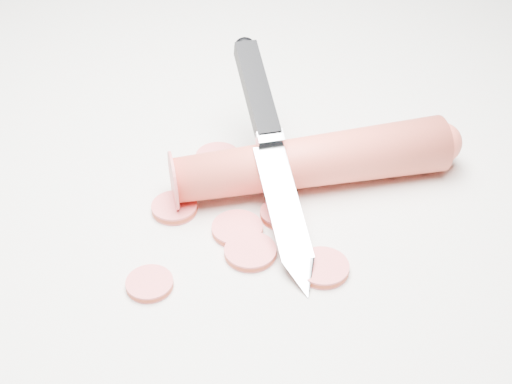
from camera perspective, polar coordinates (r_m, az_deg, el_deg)
The scene contains 10 objects.
ground at distance 0.56m, azimuth 0.53°, elevation 0.19°, with size 2.40×2.40×0.00m, color silver.
carrot at distance 0.56m, azimuth 4.48°, elevation 2.47°, with size 0.04×0.04×0.22m, color #E74937.
carrot_slice_0 at distance 0.55m, azimuth -6.54°, elevation -1.26°, with size 0.03×0.03×0.01m, color #E75354.
carrot_slice_1 at distance 0.53m, azimuth -1.51°, elevation -2.97°, with size 0.04×0.04×0.01m, color #E75354.
carrot_slice_2 at distance 0.51m, azimuth -0.46°, elevation -4.81°, with size 0.04×0.04×0.01m, color #E75354.
carrot_slice_3 at distance 0.50m, azimuth 5.34°, elevation -6.06°, with size 0.04×0.04×0.01m, color #E75354.
carrot_slice_4 at distance 0.54m, azimuth 2.00°, elevation -1.78°, with size 0.03×0.03×0.01m, color #E75354.
carrot_slice_5 at distance 0.59m, azimuth -3.08°, elevation 2.80°, with size 0.04×0.04×0.01m, color #E75354.
carrot_slice_6 at distance 0.49m, azimuth -8.51°, elevation -7.27°, with size 0.03×0.03×0.01m, color #E75354.
kitchen_knife at distance 0.53m, azimuth 1.44°, elevation 3.26°, with size 0.17×0.17×0.09m, color #B4B6BB, non-canonical shape.
Camera 1 is at (0.23, -0.37, 0.36)m, focal length 50.00 mm.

